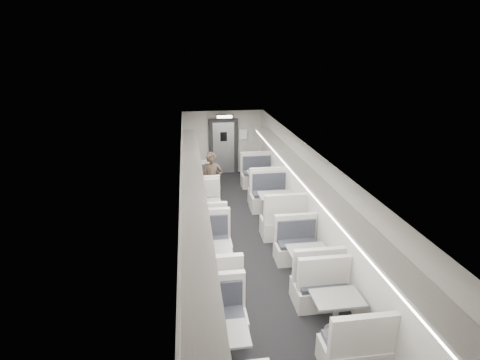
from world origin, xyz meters
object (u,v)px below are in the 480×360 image
object	(u,v)px
booth_left_b	(204,215)
booth_right_c	(307,264)
booth_left_d	(221,353)
booth_right_b	(276,208)
passenger	(212,181)
booth_right_d	(336,314)
vestibule_door	(224,147)
exit_sign	(224,116)
booth_left_a	(201,191)
booth_right_a	(262,183)
booth_left_c	(210,264)

from	to	relation	value
booth_left_b	booth_right_c	bearing A→B (deg)	-53.09
booth_left_d	booth_right_b	world-z (taller)	booth_right_b
booth_left_b	passenger	distance (m)	1.48
booth_right_d	vestibule_door	size ratio (longest dim) A/B	0.96
booth_left_d	passenger	world-z (taller)	passenger
vestibule_door	booth_left_b	bearing A→B (deg)	-102.28
booth_right_b	booth_right_c	xyz separation A→B (m)	(0.00, -2.76, -0.06)
booth_left_b	exit_sign	bearing A→B (deg)	76.31
booth_left_a	booth_right_b	bearing A→B (deg)	-40.89
booth_left_d	booth_right_a	xyz separation A→B (m)	(2.00, 6.99, 0.03)
booth_left_c	booth_right_c	distance (m)	2.01
booth_right_a	exit_sign	size ratio (longest dim) A/B	3.59
exit_sign	booth_left_a	bearing A→B (deg)	-113.75
booth_left_a	vestibule_door	xyz separation A→B (m)	(1.00, 2.76, 0.68)
booth_left_d	vestibule_door	size ratio (longest dim) A/B	0.98
vestibule_door	exit_sign	xyz separation A→B (m)	(0.00, -0.49, 1.24)
exit_sign	booth_right_b	bearing A→B (deg)	-75.98
booth_left_a	booth_right_c	distance (m)	4.92
booth_right_c	booth_right_d	world-z (taller)	booth_right_d
booth_left_c	booth_right_a	size ratio (longest dim) A/B	0.99
booth_left_c	booth_right_a	xyz separation A→B (m)	(2.00, 4.60, 0.01)
booth_right_c	vestibule_door	world-z (taller)	vestibule_door
booth_left_c	booth_right_d	bearing A→B (deg)	-42.01
booth_right_b	booth_left_b	bearing A→B (deg)	-177.08
booth_right_b	booth_right_a	bearing A→B (deg)	90.00
booth_right_b	booth_right_d	xyz separation A→B (m)	(0.00, -4.34, -0.06)
booth_left_c	booth_right_d	world-z (taller)	booth_left_c
booth_left_b	booth_right_a	size ratio (longest dim) A/B	0.95
booth_left_d	booth_right_c	bearing A→B (deg)	47.25
passenger	booth_left_c	bearing A→B (deg)	-91.81
booth_left_c	booth_right_c	bearing A→B (deg)	-6.45
booth_left_b	booth_right_c	xyz separation A→B (m)	(2.00, -2.66, -0.02)
booth_left_a	booth_left_d	bearing A→B (deg)	-90.00
booth_left_b	booth_left_d	xyz separation A→B (m)	(0.00, -4.83, -0.01)
booth_left_c	vestibule_door	distance (m)	7.13
booth_left_a	vestibule_door	distance (m)	3.01
booth_left_b	booth_right_a	xyz separation A→B (m)	(2.00, 2.16, 0.02)
booth_right_b	booth_right_c	bearing A→B (deg)	-90.00
booth_right_d	passenger	size ratio (longest dim) A/B	1.18
booth_left_c	booth_right_b	size ratio (longest dim) A/B	0.94
booth_left_d	booth_right_a	bearing A→B (deg)	74.03
booth_left_d	booth_right_a	distance (m)	7.27
vestibule_door	exit_sign	distance (m)	1.33
passenger	vestibule_door	xyz separation A→B (m)	(0.67, 3.23, 0.18)
booth_right_c	passenger	bearing A→B (deg)	112.48
booth_left_d	booth_right_c	size ratio (longest dim) A/B	1.03
booth_left_a	booth_left_b	world-z (taller)	booth_left_b
booth_left_b	booth_left_d	bearing A→B (deg)	-90.00
booth_left_b	exit_sign	world-z (taller)	exit_sign
booth_left_c	booth_left_d	xyz separation A→B (m)	(0.00, -2.39, -0.02)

